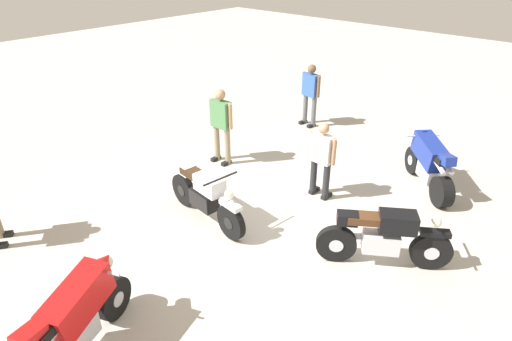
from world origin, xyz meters
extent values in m
plane|color=#B7B2A8|center=(0.00, 0.00, 0.00)|extent=(40.00, 40.00, 0.00)
cylinder|color=black|center=(-3.64, 1.36, 0.30)|extent=(0.53, 0.55, 0.60)
cylinder|color=black|center=(-2.71, 2.34, 0.30)|extent=(0.58, 0.59, 0.60)
cylinder|color=silver|center=(-3.64, 1.36, 0.30)|extent=(0.28, 0.28, 0.21)
cylinder|color=silver|center=(-2.71, 2.34, 0.30)|extent=(0.28, 0.28, 0.21)
cube|color=silver|center=(-3.14, 1.88, 0.40)|extent=(0.59, 0.60, 0.32)
cube|color=navy|center=(-3.24, 1.77, 0.80)|extent=(0.94, 0.96, 0.57)
cone|color=navy|center=(-3.60, 1.40, 0.95)|extent=(0.49, 0.49, 0.39)
cube|color=black|center=(-2.97, 2.06, 0.87)|extent=(0.60, 0.61, 0.12)
cube|color=navy|center=(-2.76, 2.28, 0.95)|extent=(0.40, 0.40, 0.23)
cylinder|color=silver|center=(-2.85, 2.30, 0.77)|extent=(0.34, 0.35, 0.17)
cylinder|color=silver|center=(-2.74, 2.19, 0.77)|extent=(0.34, 0.35, 0.17)
cylinder|color=silver|center=(-3.50, 1.50, 0.97)|extent=(0.53, 0.51, 0.04)
sphere|color=silver|center=(-3.65, 1.34, 0.90)|extent=(0.16, 0.16, 0.16)
cylinder|color=black|center=(-0.79, 2.91, 0.32)|extent=(0.46, 0.59, 0.64)
cylinder|color=black|center=(0.04, 1.72, 0.32)|extent=(0.46, 0.59, 0.64)
cylinder|color=silver|center=(-0.79, 2.91, 0.32)|extent=(0.24, 0.26, 0.22)
cylinder|color=silver|center=(0.04, 1.72, 0.32)|extent=(0.24, 0.26, 0.22)
cube|color=silver|center=(-0.34, 2.27, 0.42)|extent=(0.55, 0.62, 0.32)
cube|color=black|center=(-0.46, 2.44, 0.82)|extent=(0.58, 0.64, 0.30)
cube|color=black|center=(-0.79, 2.91, 0.67)|extent=(0.38, 0.45, 0.08)
cube|color=#4C2D19|center=(-0.20, 2.07, 0.84)|extent=(0.56, 0.64, 0.12)
cube|color=black|center=(-0.03, 1.82, 0.82)|extent=(0.36, 0.39, 0.18)
cylinder|color=silver|center=(-0.26, 1.85, 0.37)|extent=(0.41, 0.52, 0.16)
cylinder|color=silver|center=(-0.65, 2.71, 1.07)|extent=(0.60, 0.43, 0.04)
sphere|color=silver|center=(-0.77, 2.89, 0.87)|extent=(0.16, 0.16, 0.16)
cylinder|color=black|center=(3.04, 0.11, 0.30)|extent=(0.61, 0.38, 0.60)
cylinder|color=silver|center=(3.04, 0.11, 0.30)|extent=(0.26, 0.25, 0.21)
cube|color=silver|center=(3.71, 0.40, 0.40)|extent=(0.62, 0.48, 0.32)
cube|color=red|center=(3.57, 0.34, 0.80)|extent=(1.05, 0.72, 0.57)
cone|color=red|center=(3.09, 0.14, 0.95)|extent=(0.46, 0.45, 0.39)
cube|color=black|center=(3.94, 0.50, 0.87)|extent=(0.65, 0.47, 0.12)
cube|color=red|center=(4.21, 0.61, 0.95)|extent=(0.40, 0.34, 0.23)
cylinder|color=silver|center=(3.22, 0.19, 0.97)|extent=(0.31, 0.66, 0.04)
sphere|color=silver|center=(3.02, 0.11, 0.90)|extent=(0.16, 0.16, 0.16)
cylinder|color=black|center=(0.74, 0.06, 0.32)|extent=(0.19, 0.65, 0.64)
cylinder|color=black|center=(0.59, -1.38, 0.32)|extent=(0.19, 0.65, 0.64)
cylinder|color=black|center=(0.74, 0.06, 0.32)|extent=(0.16, 0.24, 0.22)
cylinder|color=black|center=(0.59, -1.38, 0.32)|extent=(0.16, 0.24, 0.22)
cube|color=black|center=(0.66, -0.71, 0.42)|extent=(0.34, 0.59, 0.32)
cube|color=silver|center=(0.68, -0.51, 0.82)|extent=(0.38, 0.59, 0.30)
cube|color=silver|center=(0.74, 0.06, 0.67)|extent=(0.21, 0.45, 0.08)
cube|color=#382314|center=(0.63, -0.96, 0.84)|extent=(0.32, 0.62, 0.12)
cube|color=silver|center=(0.60, -1.25, 0.82)|extent=(0.25, 0.34, 0.18)
cylinder|color=black|center=(0.45, -1.09, 0.37)|extent=(0.17, 0.57, 0.16)
cylinder|color=black|center=(0.72, -0.18, 1.07)|extent=(0.70, 0.11, 0.04)
sphere|color=silver|center=(0.74, 0.04, 0.87)|extent=(0.16, 0.16, 0.16)
cylinder|color=#262628|center=(-1.40, 0.55, 0.39)|extent=(0.13, 0.13, 0.78)
cube|color=black|center=(-1.46, 0.56, 0.04)|extent=(0.26, 0.11, 0.08)
cylinder|color=#262628|center=(-1.41, 0.24, 0.39)|extent=(0.13, 0.13, 0.78)
cube|color=black|center=(-1.47, 0.25, 0.04)|extent=(0.26, 0.11, 0.08)
cube|color=silver|center=(-1.41, 0.40, 1.06)|extent=(0.24, 0.45, 0.55)
cylinder|color=tan|center=(-1.40, 0.66, 1.08)|extent=(0.09, 0.09, 0.52)
cylinder|color=tan|center=(-1.42, 0.13, 1.08)|extent=(0.09, 0.09, 0.52)
sphere|color=tan|center=(-1.41, 0.40, 1.47)|extent=(0.21, 0.21, 0.21)
cube|color=black|center=(3.38, -2.89, 0.04)|extent=(0.27, 0.23, 0.08)
cylinder|color=gray|center=(-1.18, -2.32, 0.43)|extent=(0.13, 0.13, 0.86)
cube|color=black|center=(-1.12, -2.32, 0.04)|extent=(0.26, 0.11, 0.08)
cylinder|color=gray|center=(-1.18, -1.97, 0.43)|extent=(0.13, 0.13, 0.86)
cube|color=black|center=(-1.12, -1.97, 0.04)|extent=(0.26, 0.11, 0.08)
cube|color=#4C7F4C|center=(-1.18, -2.15, 1.17)|extent=(0.23, 0.49, 0.61)
cylinder|color=tan|center=(-1.17, -2.43, 1.19)|extent=(0.09, 0.09, 0.58)
cylinder|color=tan|center=(-1.19, -1.86, 1.19)|extent=(0.09, 0.09, 0.58)
sphere|color=tan|center=(-1.18, -2.15, 1.62)|extent=(0.23, 0.23, 0.23)
cylinder|color=#59595B|center=(-4.39, -2.16, 0.42)|extent=(0.15, 0.15, 0.84)
cube|color=black|center=(-4.33, -2.17, 0.04)|extent=(0.27, 0.14, 0.08)
cylinder|color=#59595B|center=(-4.33, -1.83, 0.42)|extent=(0.15, 0.15, 0.84)
cube|color=black|center=(-4.27, -1.84, 0.04)|extent=(0.27, 0.14, 0.08)
cube|color=#3359A5|center=(-4.36, -1.99, 1.14)|extent=(0.30, 0.50, 0.59)
cylinder|color=brown|center=(-4.41, -2.27, 1.15)|extent=(0.10, 0.10, 0.56)
cylinder|color=brown|center=(-4.31, -1.72, 1.15)|extent=(0.10, 0.10, 0.56)
sphere|color=brown|center=(-4.36, -1.99, 1.58)|extent=(0.23, 0.23, 0.23)
camera|label=1|loc=(4.93, 4.43, 4.57)|focal=30.13mm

